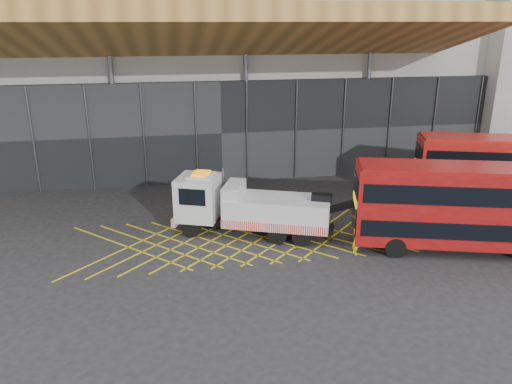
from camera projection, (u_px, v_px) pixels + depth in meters
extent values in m
plane|color=#252527|center=(211.00, 241.00, 29.70)|extent=(120.00, 120.00, 0.00)
cube|color=yellow|center=(128.00, 247.00, 28.90)|extent=(7.16, 7.16, 0.01)
cube|color=yellow|center=(128.00, 247.00, 28.90)|extent=(7.16, 7.16, 0.01)
cube|color=yellow|center=(156.00, 245.00, 29.16)|extent=(7.16, 7.16, 0.01)
cube|color=yellow|center=(156.00, 245.00, 29.16)|extent=(7.16, 7.16, 0.01)
cube|color=yellow|center=(184.00, 243.00, 29.43)|extent=(7.16, 7.16, 0.01)
cube|color=yellow|center=(184.00, 243.00, 29.43)|extent=(7.16, 7.16, 0.01)
cube|color=yellow|center=(211.00, 241.00, 29.70)|extent=(7.16, 7.16, 0.01)
cube|color=yellow|center=(211.00, 241.00, 29.70)|extent=(7.16, 7.16, 0.01)
cube|color=yellow|center=(237.00, 239.00, 29.96)|extent=(7.16, 7.16, 0.01)
cube|color=yellow|center=(237.00, 239.00, 29.96)|extent=(7.16, 7.16, 0.01)
cube|color=yellow|center=(264.00, 237.00, 30.23)|extent=(7.16, 7.16, 0.01)
cube|color=yellow|center=(264.00, 237.00, 30.23)|extent=(7.16, 7.16, 0.01)
cube|color=yellow|center=(289.00, 235.00, 30.49)|extent=(7.16, 7.16, 0.01)
cube|color=yellow|center=(289.00, 235.00, 30.49)|extent=(7.16, 7.16, 0.01)
cube|color=yellow|center=(314.00, 233.00, 30.76)|extent=(7.16, 7.16, 0.01)
cube|color=yellow|center=(314.00, 233.00, 30.76)|extent=(7.16, 7.16, 0.01)
cube|color=yellow|center=(339.00, 231.00, 31.03)|extent=(7.16, 7.16, 0.01)
cube|color=yellow|center=(339.00, 231.00, 31.03)|extent=(7.16, 7.16, 0.01)
cube|color=gray|center=(211.00, 60.00, 44.74)|extent=(55.00, 14.00, 18.00)
cube|color=black|center=(221.00, 132.00, 39.60)|extent=(55.00, 0.80, 8.00)
cube|color=olive|center=(195.00, 35.00, 33.36)|extent=(40.00, 11.93, 4.07)
cylinder|color=#595B60|center=(116.00, 124.00, 37.75)|extent=(0.36, 0.36, 10.00)
cylinder|color=#595B60|center=(246.00, 119.00, 39.42)|extent=(0.36, 0.36, 10.00)
cylinder|color=#595B60|center=(366.00, 115.00, 41.08)|extent=(0.36, 0.36, 10.00)
cube|color=black|center=(254.00, 224.00, 30.42)|extent=(9.34, 4.38, 0.35)
cube|color=silver|center=(199.00, 197.00, 30.54)|extent=(3.17, 3.23, 2.63)
cube|color=black|center=(179.00, 189.00, 30.61)|extent=(0.84, 2.10, 1.11)
cube|color=red|center=(180.00, 216.00, 31.20)|extent=(1.18, 2.55, 0.56)
cube|color=orange|center=(201.00, 173.00, 30.00)|extent=(1.28, 1.46, 0.12)
cube|color=silver|center=(277.00, 210.00, 29.85)|extent=(6.77, 4.60, 1.62)
cube|color=red|center=(274.00, 228.00, 28.85)|extent=(5.88, 2.30, 0.56)
cube|color=silver|center=(234.00, 189.00, 29.93)|extent=(1.81, 2.63, 0.71)
cube|color=black|center=(322.00, 198.00, 29.07)|extent=(1.32, 0.91, 0.51)
cube|color=black|center=(339.00, 207.00, 29.06)|extent=(2.19, 1.12, 1.09)
cylinder|color=black|center=(191.00, 228.00, 30.12)|extent=(1.17, 0.73, 1.11)
cylinder|color=black|center=(201.00, 215.00, 32.10)|extent=(1.17, 0.73, 1.11)
cylinder|color=black|center=(302.00, 237.00, 28.95)|extent=(1.17, 0.73, 1.11)
cylinder|color=black|center=(305.00, 223.00, 30.92)|extent=(1.17, 0.73, 1.11)
cylinder|color=#595B60|center=(223.00, 185.00, 31.07)|extent=(0.14, 0.14, 2.23)
cube|color=maroon|center=(467.00, 206.00, 27.62)|extent=(12.52, 6.15, 4.31)
cube|color=black|center=(465.00, 222.00, 27.96)|extent=(12.07, 6.07, 0.94)
cube|color=black|center=(470.00, 189.00, 27.30)|extent=(12.07, 6.07, 1.06)
cube|color=black|center=(354.00, 217.00, 28.56)|extent=(0.76, 2.41, 1.44)
cube|color=black|center=(356.00, 185.00, 27.92)|extent=(0.76, 2.41, 1.06)
cube|color=yellow|center=(355.00, 200.00, 28.21)|extent=(0.61, 1.92, 0.39)
cube|color=maroon|center=(473.00, 168.00, 26.91)|extent=(12.23, 5.86, 0.13)
cylinder|color=black|center=(395.00, 247.00, 27.54)|extent=(1.20, 0.64, 1.16)
cylinder|color=black|center=(389.00, 229.00, 29.91)|extent=(1.20, 0.64, 1.16)
cube|color=#AD140F|center=(507.00, 169.00, 34.53)|extent=(12.30, 6.27, 4.24)
cube|color=black|center=(505.00, 183.00, 34.86)|extent=(11.86, 6.18, 0.93)
cube|color=black|center=(509.00, 155.00, 34.21)|extent=(11.86, 6.18, 1.04)
cube|color=black|center=(416.00, 178.00, 35.57)|extent=(0.79, 2.36, 1.42)
cube|color=black|center=(419.00, 153.00, 34.94)|extent=(0.79, 2.36, 1.04)
cube|color=yellow|center=(417.00, 165.00, 35.23)|extent=(0.64, 1.88, 0.38)
cube|color=#AD140F|center=(512.00, 139.00, 33.83)|extent=(12.00, 5.98, 0.13)
cylinder|color=black|center=(450.00, 201.00, 34.52)|extent=(1.18, 0.65, 1.14)
cylinder|color=black|center=(442.00, 190.00, 36.85)|extent=(1.18, 0.65, 1.14)
imported|color=yellow|center=(356.00, 241.00, 27.85)|extent=(0.40, 0.57, 1.52)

